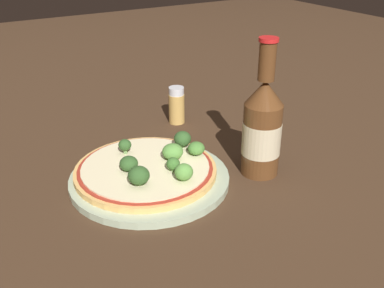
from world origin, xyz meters
The scene contains 13 objects.
ground_plane centered at (0.00, 0.00, 0.00)m, with size 3.00×3.00×0.00m, color #3D2819.
plate centered at (0.00, -0.03, 0.01)m, with size 0.26×0.26×0.01m.
pizza centered at (-0.01, -0.03, 0.02)m, with size 0.24×0.24×0.01m.
broccoli_floret_0 centered at (0.03, 0.00, 0.04)m, with size 0.02×0.02×0.02m.
broccoli_floret_1 centered at (-0.04, 0.06, 0.04)m, with size 0.03×0.03×0.03m.
broccoli_floret_2 centered at (-0.01, -0.06, 0.04)m, with size 0.03×0.03×0.03m.
broccoli_floret_3 centered at (-0.01, 0.02, 0.04)m, with size 0.04×0.04×0.03m.
broccoli_floret_4 centered at (0.04, -0.07, 0.04)m, with size 0.03×0.03×0.03m.
broccoli_floret_5 centered at (-0.07, -0.04, 0.04)m, with size 0.02×0.02×0.03m.
broccoli_floret_6 centered at (0.00, 0.06, 0.04)m, with size 0.03×0.03×0.02m.
broccoli_floret_7 centered at (0.06, 0.00, 0.04)m, with size 0.03×0.03×0.03m.
beer_bottle centered at (0.07, 0.15, 0.08)m, with size 0.06×0.06×0.23m.
pepper_shaker centered at (-0.19, 0.13, 0.04)m, with size 0.03×0.03×0.08m.
Camera 1 is at (0.58, -0.30, 0.39)m, focal length 42.00 mm.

